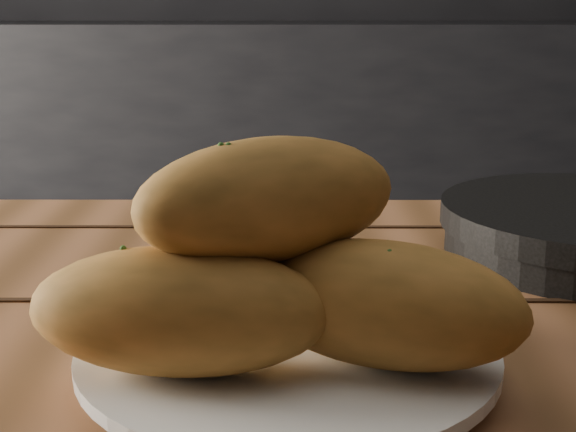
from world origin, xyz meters
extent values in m
cube|color=black|center=(0.00, 1.70, 0.45)|extent=(2.80, 0.60, 0.90)
cube|color=#965D38|center=(0.41, -0.65, 0.73)|extent=(1.46, 0.83, 0.04)
cylinder|color=white|center=(0.23, -0.66, 0.76)|extent=(0.22, 0.22, 0.01)
cylinder|color=white|center=(0.23, -0.66, 0.76)|extent=(0.25, 0.25, 0.01)
ellipsoid|color=#C48036|center=(0.17, -0.70, 0.80)|extent=(0.17, 0.08, 0.07)
ellipsoid|color=#C48036|center=(0.28, -0.69, 0.80)|extent=(0.17, 0.12, 0.07)
ellipsoid|color=#C48036|center=(0.23, -0.60, 0.80)|extent=(0.08, 0.16, 0.07)
ellipsoid|color=#C48036|center=(0.22, -0.67, 0.86)|extent=(0.17, 0.14, 0.07)
camera|label=1|loc=(0.23, -1.10, 0.96)|focal=50.00mm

